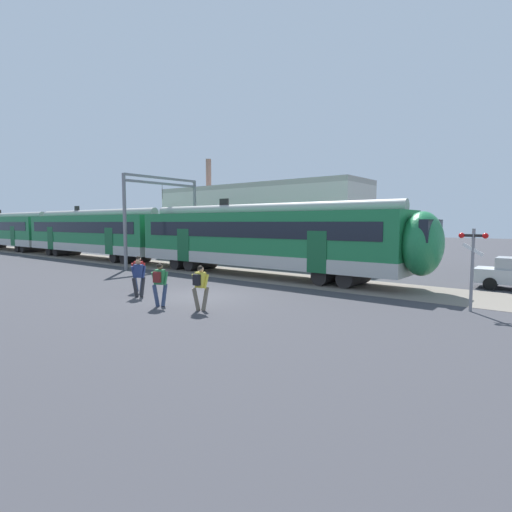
# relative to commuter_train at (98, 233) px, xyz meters

# --- Properties ---
(ground_plane) EXTENTS (160.00, 160.00, 0.00)m
(ground_plane) POSITION_rel_commuter_train_xyz_m (19.93, -6.99, -2.25)
(ground_plane) COLOR #38383D
(track_bed) EXTENTS (80.00, 4.40, 0.01)m
(track_bed) POSITION_rel_commuter_train_xyz_m (6.81, 0.01, -2.25)
(track_bed) COLOR slate
(track_bed) RESTS_ON ground
(commuter_train) EXTENTS (56.65, 3.07, 4.73)m
(commuter_train) POSITION_rel_commuter_train_xyz_m (0.00, 0.00, 0.00)
(commuter_train) COLOR #B7B7B2
(commuter_train) RESTS_ON ground
(pedestrian_red) EXTENTS (0.52, 0.71, 1.67)m
(pedestrian_red) POSITION_rel_commuter_train_xyz_m (16.96, -7.85, -1.26)
(pedestrian_red) COLOR navy
(pedestrian_red) RESTS_ON ground
(pedestrian_navy) EXTENTS (0.52, 0.71, 1.67)m
(pedestrian_navy) POSITION_rel_commuter_train_xyz_m (18.14, -8.66, -1.26)
(pedestrian_navy) COLOR #28282D
(pedestrian_navy) RESTS_ON ground
(pedestrian_green) EXTENTS (0.53, 0.70, 1.67)m
(pedestrian_green) POSITION_rel_commuter_train_xyz_m (20.42, -9.35, -1.26)
(pedestrian_green) COLOR navy
(pedestrian_green) RESTS_ON ground
(pedestrian_yellow) EXTENTS (0.53, 0.63, 1.67)m
(pedestrian_yellow) POSITION_rel_commuter_train_xyz_m (22.17, -8.90, -1.26)
(pedestrian_yellow) COLOR #6B6051
(pedestrian_yellow) RESTS_ON ground
(catenary_gantry) EXTENTS (0.24, 6.64, 6.53)m
(catenary_gantry) POSITION_rel_commuter_train_xyz_m (8.94, 0.01, 2.06)
(catenary_gantry) COLOR gray
(catenary_gantry) RESTS_ON ground
(crossing_signal) EXTENTS (0.96, 0.21, 3.00)m
(crossing_signal) POSITION_rel_commuter_train_xyz_m (29.92, -2.91, -0.24)
(crossing_signal) COLOR gray
(crossing_signal) RESTS_ON ground
(background_building) EXTENTS (19.41, 5.00, 9.20)m
(background_building) POSITION_rel_commuter_train_xyz_m (11.09, 8.46, 0.95)
(background_building) COLOR beige
(background_building) RESTS_ON ground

